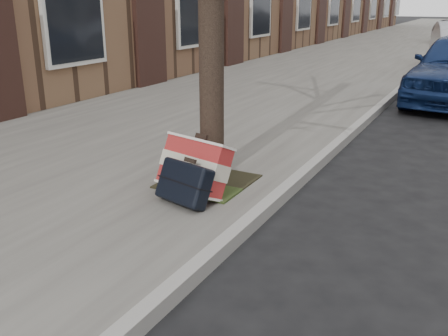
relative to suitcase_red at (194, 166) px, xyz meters
The scene contains 5 objects.
ground 2.19m from the suitcase_red, 24.05° to the right, with size 120.00×120.00×0.00m, color black.
near_sidewalk 14.23m from the suitcase_red, 97.01° to the left, with size 5.00×70.00×0.12m, color slate.
dirt_patch 0.42m from the suitcase_red, 96.34° to the left, with size 0.85×0.85×0.01m, color black.
suitcase_red is the anchor object (origin of this frame).
suitcase_navy 0.29m from the suitcase_red, 77.12° to the right, with size 0.53×0.17×0.38m, color black.
Camera 1 is at (0.40, -2.97, 1.91)m, focal length 40.00 mm.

